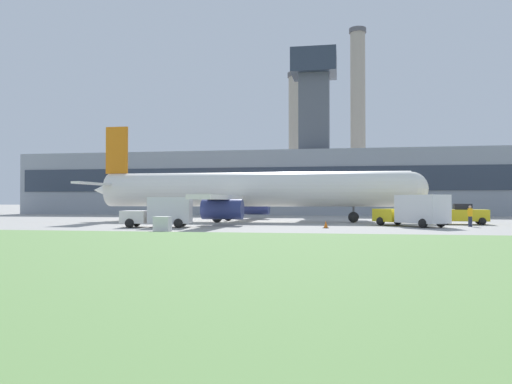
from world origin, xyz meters
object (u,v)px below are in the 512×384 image
(airplane, at_px, (248,190))
(pushback_tug, at_px, (463,215))
(baggage_truck, at_px, (414,211))
(fuel_truck, at_px, (162,212))
(ground_crew_person, at_px, (470,216))

(airplane, bearing_deg, pushback_tug, -5.72)
(baggage_truck, bearing_deg, fuel_truck, -167.55)
(pushback_tug, xyz_separation_m, ground_crew_person, (-0.33, -4.03, 0.04))
(airplane, xyz_separation_m, pushback_tug, (19.03, -1.91, -2.21))
(fuel_truck, height_order, ground_crew_person, fuel_truck)
(baggage_truck, bearing_deg, pushback_tug, 46.14)
(airplane, distance_m, baggage_truck, 16.01)
(airplane, xyz_separation_m, baggage_truck, (14.44, -6.68, -1.79))
(airplane, height_order, pushback_tug, airplane)
(ground_crew_person, bearing_deg, airplane, 162.40)
(pushback_tug, height_order, baggage_truck, baggage_truck)
(pushback_tug, xyz_separation_m, baggage_truck, (-4.59, -4.77, 0.42))
(pushback_tug, distance_m, fuel_truck, 25.23)
(airplane, relative_size, ground_crew_person, 19.86)
(baggage_truck, height_order, ground_crew_person, baggage_truck)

